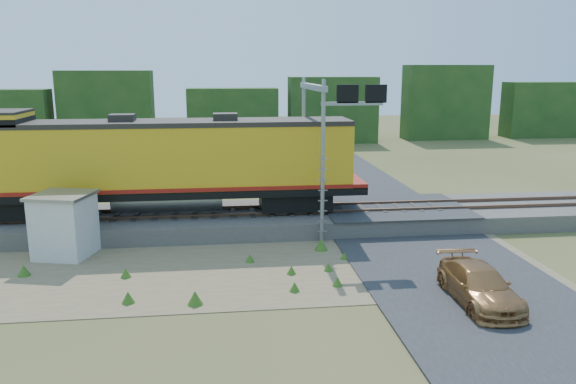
{
  "coord_description": "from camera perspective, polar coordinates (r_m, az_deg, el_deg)",
  "views": [
    {
      "loc": [
        -1.41,
        -20.05,
        7.52
      ],
      "look_at": [
        1.38,
        3.0,
        2.4
      ],
      "focal_mm": 35.0,
      "sensor_mm": 36.0,
      "label": 1
    }
  ],
  "objects": [
    {
      "name": "ballast",
      "position": [
        27.04,
        -3.68,
        -2.86
      ],
      "size": [
        70.0,
        5.0,
        0.8
      ],
      "primitive_type": "cube",
      "color": "slate",
      "rests_on": "ground"
    },
    {
      "name": "weed_clumps",
      "position": [
        21.6,
        -12.14,
        -8.22
      ],
      "size": [
        15.0,
        6.2,
        0.56
      ],
      "primitive_type": null,
      "color": "#39641C",
      "rests_on": "ground"
    },
    {
      "name": "ground",
      "position": [
        21.46,
        -2.73,
        -8.09
      ],
      "size": [
        140.0,
        140.0,
        0.0
      ],
      "primitive_type": "plane",
      "color": "#475123",
      "rests_on": "ground"
    },
    {
      "name": "locomotive",
      "position": [
        26.53,
        -12.86,
        2.99
      ],
      "size": [
        18.46,
        2.81,
        4.76
      ],
      "color": "black",
      "rests_on": "rails"
    },
    {
      "name": "dirt_shoulder",
      "position": [
        21.88,
        -8.11,
        -7.75
      ],
      "size": [
        26.0,
        8.0,
        0.03
      ],
      "primitive_type": "cube",
      "color": "#8C7754",
      "rests_on": "ground"
    },
    {
      "name": "road",
      "position": [
        23.62,
        14.42,
        -6.31
      ],
      "size": [
        7.0,
        66.0,
        0.86
      ],
      "color": "#38383A",
      "rests_on": "ground"
    },
    {
      "name": "tree_line_north",
      "position": [
        58.23,
        -5.56,
        8.0
      ],
      "size": [
        130.0,
        3.0,
        6.5
      ],
      "color": "#1B3E16",
      "rests_on": "ground"
    },
    {
      "name": "rails",
      "position": [
        26.92,
        -3.69,
        -1.87
      ],
      "size": [
        70.0,
        1.54,
        0.16
      ],
      "color": "brown",
      "rests_on": "ballast"
    },
    {
      "name": "signal_gantry",
      "position": [
        25.9,
        3.54,
        7.54
      ],
      "size": [
        2.81,
        6.2,
        7.09
      ],
      "color": "gray",
      "rests_on": "ground"
    },
    {
      "name": "shed",
      "position": [
        24.52,
        -21.77,
        -3.11
      ],
      "size": [
        2.69,
        2.69,
        2.62
      ],
      "rotation": [
        0.0,
        0.0,
        -0.25
      ],
      "color": "silver",
      "rests_on": "ground"
    },
    {
      "name": "car",
      "position": [
        19.54,
        18.86,
        -8.97
      ],
      "size": [
        1.79,
        4.23,
        1.22
      ],
      "primitive_type": "imported",
      "rotation": [
        0.0,
        0.0,
        -0.02
      ],
      "color": "#A9723E",
      "rests_on": "ground"
    }
  ]
}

